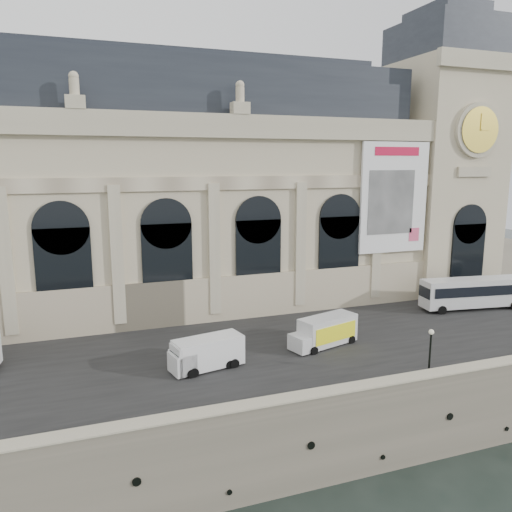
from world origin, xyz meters
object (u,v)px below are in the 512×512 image
Objects in this scene: van_b at (204,354)px; box_truck at (325,332)px; van_c at (201,355)px; lamp_right at (430,354)px; bus_right at (473,292)px.

van_b is 0.87× the size of box_truck.
van_c is 1.46× the size of lamp_right.
bus_right is at bearing 10.55° from van_b.
lamp_right is at bearing -64.04° from box_truck.
bus_right reaches higher than box_truck.
van_c is at bearing -172.83° from box_truck.
box_truck reaches higher than van_c.
lamp_right reaches higher than box_truck.
lamp_right is at bearing -140.94° from bus_right.
bus_right is 34.66m from van_b.
lamp_right reaches higher than bus_right.
bus_right is 22.56m from lamp_right.
van_c is 0.82× the size of box_truck.
van_b is 12.10m from box_truck.
van_c is at bearing -163.69° from van_b.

